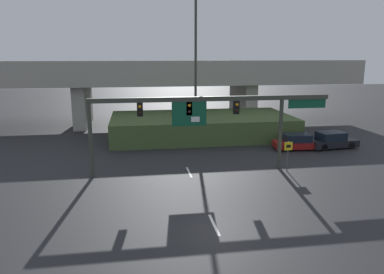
% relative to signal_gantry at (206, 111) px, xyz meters
% --- Properties ---
extents(ground_plane, '(160.00, 160.00, 0.00)m').
position_rel_signal_gantry_xyz_m(ground_plane, '(-1.19, -9.03, -4.45)').
color(ground_plane, '#262628').
extents(lane_markings, '(0.14, 28.09, 0.01)m').
position_rel_signal_gantry_xyz_m(lane_markings, '(-1.19, 4.32, -4.45)').
color(lane_markings, silver).
rests_on(lane_markings, ground).
extents(signal_gantry, '(17.07, 0.44, 5.43)m').
position_rel_signal_gantry_xyz_m(signal_gantry, '(0.00, 0.00, 0.00)').
color(signal_gantry, '#383D33').
rests_on(signal_gantry, ground).
extents(speed_limit_sign, '(0.60, 0.11, 2.24)m').
position_rel_signal_gantry_xyz_m(speed_limit_sign, '(5.85, -0.85, -2.99)').
color(speed_limit_sign, '#4C4C4C').
rests_on(speed_limit_sign, ground).
extents(highway_light_pole_near, '(0.70, 0.36, 14.52)m').
position_rel_signal_gantry_xyz_m(highway_light_pole_near, '(1.04, 10.74, 3.19)').
color(highway_light_pole_near, '#383D33').
rests_on(highway_light_pole_near, ground).
extents(overpass_bridge, '(45.95, 9.61, 7.60)m').
position_rel_signal_gantry_xyz_m(overpass_bridge, '(-1.19, 19.98, 0.97)').
color(overpass_bridge, '#A39E93').
rests_on(overpass_bridge, ground).
extents(grass_embankment, '(18.08, 9.06, 2.19)m').
position_rel_signal_gantry_xyz_m(grass_embankment, '(1.78, 11.55, -3.36)').
color(grass_embankment, '#42562D').
rests_on(grass_embankment, ground).
extents(parked_sedan_near_right, '(4.47, 2.08, 1.38)m').
position_rel_signal_gantry_xyz_m(parked_sedan_near_right, '(9.37, 5.15, -3.81)').
color(parked_sedan_near_right, maroon).
rests_on(parked_sedan_near_right, ground).
extents(parked_sedan_mid_right, '(4.65, 2.37, 1.47)m').
position_rel_signal_gantry_xyz_m(parked_sedan_mid_right, '(12.56, 5.09, -3.77)').
color(parked_sedan_mid_right, black).
rests_on(parked_sedan_mid_right, ground).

